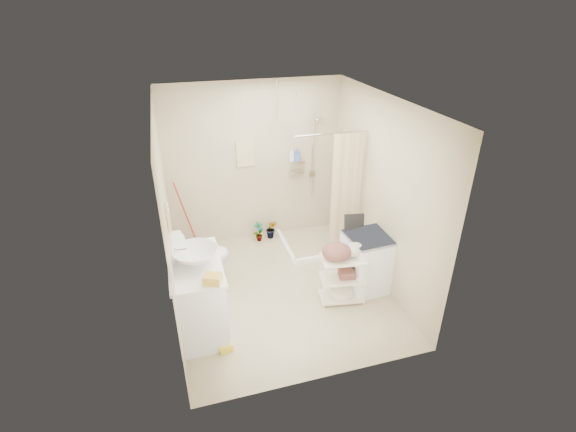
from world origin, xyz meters
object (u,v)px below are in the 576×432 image
vanity (199,296)px  washing_machine (367,262)px  laundry_rack (343,275)px  toilet (201,258)px

vanity → washing_machine: vanity is taller
vanity → laundry_rack: vanity is taller
vanity → toilet: 0.96m
vanity → toilet: (0.12, 0.95, -0.07)m
vanity → laundry_rack: size_ratio=1.34×
washing_machine → laundry_rack: (-0.43, -0.17, -0.01)m
washing_machine → laundry_rack: 0.46m
laundry_rack → vanity: bearing=-170.2°
toilet → washing_machine: (2.18, -0.77, 0.01)m
laundry_rack → toilet: bearing=161.3°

